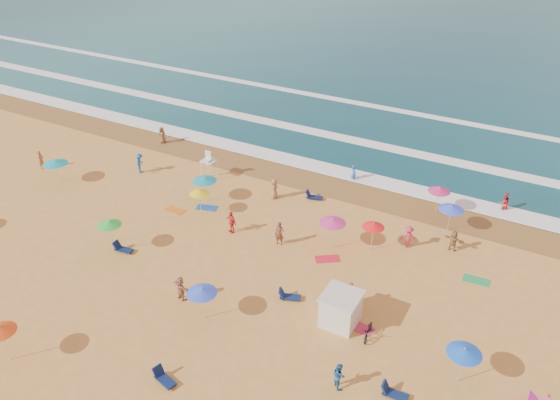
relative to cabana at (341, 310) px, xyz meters
The scene contains 12 objects.
ground 7.51m from the cabana, 159.20° to the left, with size 220.00×220.00×0.00m, color gold.
ocean 86.93m from the cabana, 94.59° to the left, with size 220.00×140.00×0.18m, color #0C4756.
wet_sand 16.69m from the cabana, 114.67° to the left, with size 220.00×220.00×0.00m, color olive.
surf_foam 24.97m from the cabana, 106.19° to the left, with size 200.00×18.70×0.05m.
cabana is the anchor object (origin of this frame).
cabana_roof 1.06m from the cabana, ahead, with size 2.20×2.20×0.12m, color silver.
bicycle 2.00m from the cabana, ahead, with size 0.59×1.71×0.90m, color black.
lifeguard_stand 20.97m from the cabana, 146.92° to the left, with size 1.20×1.20×2.10m, color white, non-canonical shape.
beach_umbrellas 6.33m from the cabana, 153.41° to the left, with size 62.93×28.31×0.75m.
loungers 2.84m from the cabana, ahead, with size 42.93×21.87×0.34m.
towels 6.56m from the cabana, behind, with size 53.70×23.30×0.03m.
beachgoers 10.70m from the cabana, 140.26° to the left, with size 52.29×27.63×2.12m.
Camera 1 is at (15.60, -25.68, 23.02)m, focal length 35.00 mm.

